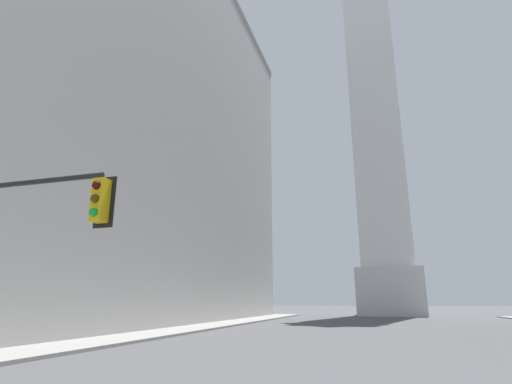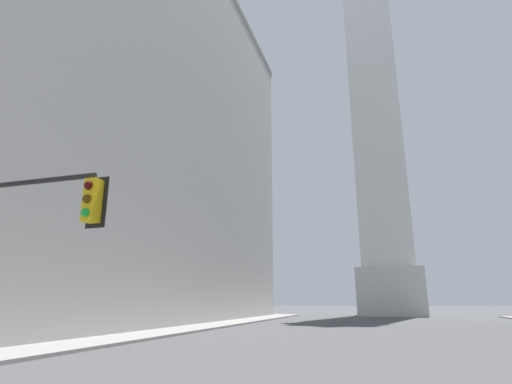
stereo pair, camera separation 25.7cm
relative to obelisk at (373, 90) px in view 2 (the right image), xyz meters
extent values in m
cube|color=gray|center=(-15.24, -38.81, -35.40)|extent=(5.00, 72.77, 0.15)
cube|color=#B2AFAA|center=(-25.07, -30.94, -16.36)|extent=(18.07, 52.33, 38.22)
cube|color=silver|center=(0.00, 0.00, -32.21)|extent=(9.01, 9.01, 6.52)
cube|color=white|center=(0.00, 0.00, 0.89)|extent=(7.21, 7.21, 59.68)
cylinder|color=black|center=(-10.11, -53.88, -30.42)|extent=(4.51, 0.14, 0.14)
cube|color=yellow|center=(-7.86, -53.88, -31.09)|extent=(0.35, 0.35, 1.10)
cube|color=black|center=(-7.85, -53.70, -31.09)|extent=(0.58, 0.05, 1.32)
sphere|color=#410907|center=(-7.86, -54.07, -30.75)|extent=(0.22, 0.22, 0.22)
sphere|color=#483506|center=(-7.86, -54.07, -31.09)|extent=(0.22, 0.22, 0.22)
sphere|color=green|center=(-7.86, -54.07, -31.43)|extent=(0.22, 0.22, 0.22)
camera|label=1|loc=(-1.36, -61.99, -33.52)|focal=28.00mm
camera|label=2|loc=(-1.12, -61.91, -33.52)|focal=28.00mm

